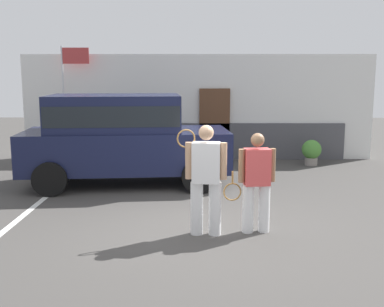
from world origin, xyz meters
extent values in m
plane|color=#423F3D|center=(0.00, 0.00, 0.00)|extent=(40.00, 40.00, 0.00)
cube|color=silver|center=(-3.15, 1.50, 0.00)|extent=(0.12, 4.40, 0.01)
cube|color=white|center=(0.00, 6.57, 1.54)|extent=(10.35, 0.30, 3.09)
cube|color=#4C4C51|center=(0.00, 6.37, 0.54)|extent=(8.70, 0.10, 1.08)
cube|color=brown|center=(0.50, 6.35, 1.05)|extent=(0.90, 0.06, 2.10)
cube|color=#141938|center=(-1.63, 3.17, 0.80)|extent=(4.76, 2.33, 0.90)
cube|color=#141938|center=(-1.88, 3.15, 1.65)|extent=(3.05, 2.03, 0.80)
cube|color=black|center=(-1.88, 3.15, 1.63)|extent=(3.00, 2.04, 0.44)
cylinder|color=black|center=(-0.18, 4.26, 0.36)|extent=(0.74, 0.33, 0.72)
cylinder|color=black|center=(0.00, 2.37, 0.36)|extent=(0.74, 0.33, 0.72)
cylinder|color=black|center=(-3.26, 3.97, 0.36)|extent=(0.74, 0.33, 0.72)
cylinder|color=black|center=(-3.08, 2.08, 0.36)|extent=(0.74, 0.33, 0.72)
cylinder|color=white|center=(0.25, -0.27, 0.42)|extent=(0.20, 0.20, 0.84)
cylinder|color=white|center=(-0.03, -0.24, 0.42)|extent=(0.20, 0.20, 0.84)
cube|color=white|center=(0.11, -0.26, 1.16)|extent=(0.45, 0.30, 0.63)
sphere|color=tan|center=(0.11, -0.26, 1.62)|extent=(0.23, 0.23, 0.23)
cylinder|color=tan|center=(0.38, -0.28, 1.18)|extent=(0.11, 0.11, 0.57)
cylinder|color=tan|center=(-0.16, -0.23, 1.18)|extent=(0.11, 0.11, 0.57)
torus|color=olive|center=(-0.20, -0.18, 1.52)|extent=(0.29, 0.09, 0.29)
cylinder|color=olive|center=(-0.20, -0.18, 1.29)|extent=(0.03, 0.03, 0.20)
cylinder|color=white|center=(1.04, -0.12, 0.39)|extent=(0.18, 0.18, 0.78)
cylinder|color=white|center=(0.78, -0.15, 0.39)|extent=(0.18, 0.18, 0.78)
cube|color=#E04C4C|center=(0.91, -0.13, 1.06)|extent=(0.42, 0.29, 0.58)
sphere|color=#8C6647|center=(0.91, -0.13, 1.49)|extent=(0.21, 0.21, 0.21)
cylinder|color=#8C6647|center=(1.16, -0.10, 1.09)|extent=(0.10, 0.10, 0.53)
cylinder|color=#8C6647|center=(0.67, -0.16, 1.09)|extent=(0.10, 0.10, 0.53)
torus|color=olive|center=(0.53, -0.13, 0.66)|extent=(0.37, 0.07, 0.37)
cylinder|color=olive|center=(0.53, -0.13, 0.89)|extent=(0.03, 0.03, 0.20)
cylinder|color=gray|center=(3.18, 5.47, 0.11)|extent=(0.35, 0.35, 0.21)
sphere|color=#4C8C38|center=(3.18, 5.47, 0.44)|extent=(0.54, 0.54, 0.54)
cylinder|color=silver|center=(-3.88, 6.13, 1.65)|extent=(0.05, 0.05, 3.31)
cube|color=#B23838|center=(-3.48, 6.13, 3.03)|extent=(0.75, 0.04, 0.45)
camera|label=1|loc=(-0.05, -7.26, 2.49)|focal=43.23mm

